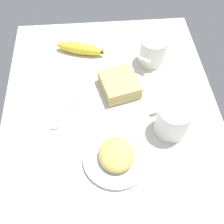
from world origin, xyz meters
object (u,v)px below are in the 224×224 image
object	(u,v)px
plate_of_food	(115,156)
coffee_mug_black	(153,51)
sandwich_main	(119,84)
spoon	(60,119)
coffee_mug_milky	(173,119)
banana	(80,48)

from	to	relation	value
plate_of_food	coffee_mug_black	distance (cm)	38.97
coffee_mug_black	sandwich_main	xyz separation A→B (cm)	(11.69, -12.15, -2.38)
plate_of_food	coffee_mug_black	bearing A→B (deg)	156.28
spoon	coffee_mug_milky	bearing A→B (deg)	79.85
coffee_mug_milky	sandwich_main	bearing A→B (deg)	-140.57
sandwich_main	spoon	world-z (taller)	sandwich_main
coffee_mug_milky	spoon	xyz separation A→B (cm)	(-5.59, -31.25, -4.40)
banana	spoon	xyz separation A→B (cm)	(27.86, -6.33, -1.63)
banana	sandwich_main	bearing A→B (deg)	34.06
sandwich_main	spoon	size ratio (longest dim) A/B	1.29
plate_of_food	coffee_mug_milky	xyz separation A→B (cm)	(-8.13, 16.43, 3.17)
sandwich_main	coffee_mug_milky	bearing A→B (deg)	39.43
sandwich_main	plate_of_food	bearing A→B (deg)	-8.29
plate_of_food	spoon	world-z (taller)	plate_of_food
coffee_mug_milky	coffee_mug_black	bearing A→B (deg)	-178.32
coffee_mug_black	banana	xyz separation A→B (cm)	(-6.01, -24.11, -2.57)
sandwich_main	banana	world-z (taller)	sandwich_main
plate_of_food	banana	world-z (taller)	plate_of_food
coffee_mug_black	banana	distance (cm)	24.98
coffee_mug_black	spoon	world-z (taller)	coffee_mug_black
plate_of_food	spoon	distance (cm)	20.23
banana	spoon	world-z (taller)	banana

